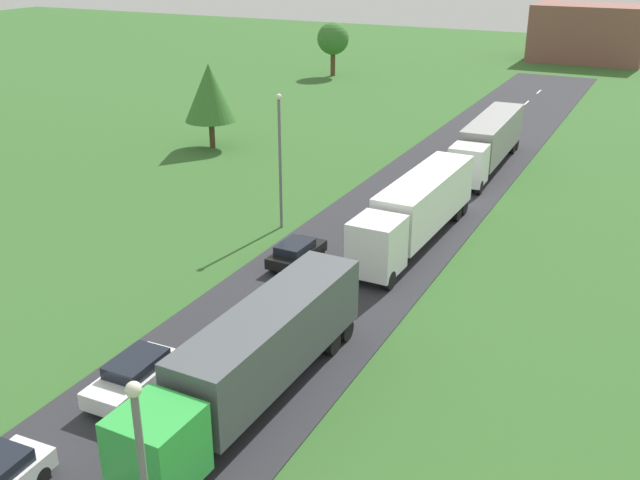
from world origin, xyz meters
name	(u,v)px	position (x,y,z in m)	size (l,w,h in m)	color
road	(318,290)	(0.00, 24.50, 0.03)	(10.00, 140.00, 0.06)	#2B2B30
lane_marking_centre	(305,301)	(0.00, 23.06, 0.07)	(0.16, 123.43, 0.01)	white
truck_lead	(256,354)	(2.19, 14.81, 2.12)	(2.79, 13.81, 3.60)	green
truck_second	(417,208)	(2.35, 32.74, 2.21)	(2.82, 14.03, 3.76)	white
truck_third	(489,140)	(2.21, 49.96, 2.19)	(2.80, 14.59, 3.74)	white
car_second	(135,376)	(-2.36, 13.07, 0.86)	(1.96, 4.31, 1.52)	white
car_third	(296,253)	(-2.45, 26.77, 0.79)	(1.87, 3.96, 1.37)	black
lamppost_second	(280,155)	(-6.04, 31.48, 4.67)	(0.36, 0.36, 8.39)	slate
tree_maple	(210,93)	(-20.54, 45.24, 4.75)	(4.38, 4.38, 7.18)	#513823
tree_elm	(333,39)	(-26.43, 81.79, 4.70)	(4.10, 4.10, 6.81)	#513823
distant_building	(588,33)	(1.44, 109.41, 3.97)	(15.55, 10.43, 7.95)	brown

